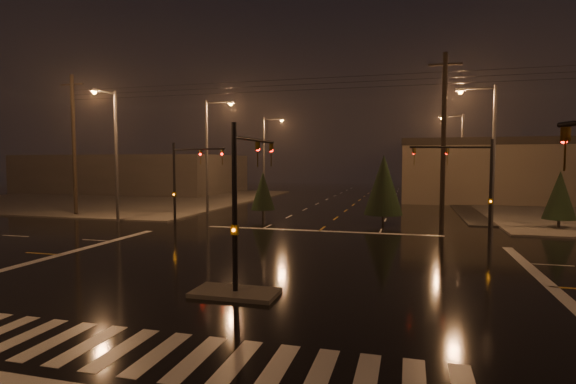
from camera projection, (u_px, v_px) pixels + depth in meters
name	position (u px, v px, depth m)	size (l,w,h in m)	color
ground	(270.00, 269.00, 19.57)	(140.00, 140.00, 0.00)	black
sidewalk_nw	(114.00, 198.00, 56.30)	(36.00, 36.00, 0.12)	#46433E
median_island	(235.00, 293.00, 15.71)	(3.00, 1.60, 0.15)	#46433E
crosswalk	(158.00, 353.00, 10.90)	(15.00, 2.60, 0.01)	beige
stop_bar_far	(319.00, 231.00, 30.16)	(16.00, 0.50, 0.01)	beige
commercial_block	(135.00, 174.00, 68.98)	(30.00, 18.00, 5.60)	#393532
signal_mast_median	(244.00, 187.00, 16.36)	(0.25, 4.59, 6.00)	black
signal_mast_ne	(474.00, 176.00, 26.58)	(4.84, 1.86, 6.00)	black
signal_mast_nw	(184.00, 174.00, 31.55)	(4.84, 1.86, 6.00)	black
streetlight_1	(210.00, 149.00, 39.43)	(2.77, 0.32, 10.00)	#38383A
streetlight_2	(266.00, 152.00, 54.83)	(2.77, 0.32, 10.00)	#38383A
streetlight_3	(489.00, 145.00, 31.65)	(2.77, 0.32, 10.00)	#38383A
streetlight_4	(459.00, 151.00, 50.90)	(2.77, 0.32, 10.00)	#38383A
streetlight_5	(113.00, 147.00, 34.13)	(0.32, 2.77, 10.00)	#38383A
utility_pole_0	(74.00, 144.00, 38.39)	(2.20, 0.32, 12.00)	black
utility_pole_1	(443.00, 140.00, 30.53)	(2.20, 0.32, 12.00)	black
conifer_0	(560.00, 195.00, 30.78)	(2.14, 2.14, 4.04)	black
conifer_3	(263.00, 191.00, 36.86)	(1.99, 1.99, 3.81)	black
conifer_4	(384.00, 185.00, 33.40)	(2.87, 2.87, 5.18)	black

